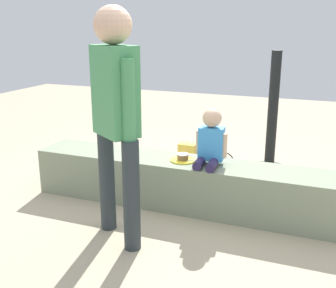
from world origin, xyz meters
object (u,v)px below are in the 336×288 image
(water_bottle_near_gift, at_px, (130,152))
(party_cup_red, at_px, (175,181))
(handbag_black_leather, at_px, (224,171))
(water_bottle_far_side, at_px, (108,153))
(adult_standing, at_px, (116,106))
(gift_bag, at_px, (187,157))
(child_seated, at_px, (211,140))
(cake_plate, at_px, (183,158))

(water_bottle_near_gift, xyz_separation_m, party_cup_red, (0.81, -0.63, -0.03))
(party_cup_red, relative_size, handbag_black_leather, 0.37)
(water_bottle_far_side, bearing_deg, handbag_black_leather, -4.51)
(water_bottle_far_side, relative_size, handbag_black_leather, 0.72)
(adult_standing, bearing_deg, water_bottle_near_gift, 113.94)
(party_cup_red, bearing_deg, water_bottle_near_gift, 142.04)
(adult_standing, xyz_separation_m, water_bottle_far_side, (-0.98, 1.57, -0.93))
(gift_bag, height_order, party_cup_red, gift_bag)
(adult_standing, height_order, handbag_black_leather, adult_standing)
(adult_standing, distance_m, water_bottle_near_gift, 2.16)
(water_bottle_far_side, bearing_deg, gift_bag, 3.46)
(gift_bag, xyz_separation_m, party_cup_red, (0.03, -0.49, -0.10))
(child_seated, xyz_separation_m, adult_standing, (-0.50, -0.72, 0.39))
(adult_standing, xyz_separation_m, water_bottle_near_gift, (-0.79, 1.77, -0.94))
(cake_plate, xyz_separation_m, party_cup_red, (-0.23, 0.41, -0.39))
(party_cup_red, xyz_separation_m, handbag_black_leather, (0.43, 0.31, 0.06))
(gift_bag, relative_size, water_bottle_near_gift, 1.82)
(adult_standing, height_order, cake_plate, adult_standing)
(water_bottle_far_side, height_order, handbag_black_leather, handbag_black_leather)
(water_bottle_far_side, height_order, party_cup_red, water_bottle_far_side)
(gift_bag, relative_size, party_cup_red, 3.02)
(water_bottle_near_gift, height_order, handbag_black_leather, handbag_black_leather)
(water_bottle_far_side, bearing_deg, water_bottle_near_gift, 46.71)
(cake_plate, height_order, party_cup_red, cake_plate)
(adult_standing, height_order, party_cup_red, adult_standing)
(cake_plate, distance_m, party_cup_red, 0.61)
(child_seated, relative_size, party_cup_red, 4.17)
(party_cup_red, height_order, handbag_black_leather, handbag_black_leather)
(handbag_black_leather, bearing_deg, adult_standing, -107.47)
(adult_standing, relative_size, handbag_black_leather, 5.41)
(adult_standing, xyz_separation_m, handbag_black_leather, (0.46, 1.45, -0.92))
(adult_standing, xyz_separation_m, cake_plate, (0.25, 0.72, -0.58))
(party_cup_red, bearing_deg, cake_plate, -61.09)
(cake_plate, bearing_deg, party_cup_red, 118.91)
(cake_plate, bearing_deg, handbag_black_leather, 74.38)
(adult_standing, bearing_deg, water_bottle_far_side, 122.02)
(adult_standing, distance_m, handbag_black_leather, 1.78)
(child_seated, height_order, water_bottle_far_side, child_seated)
(child_seated, relative_size, handbag_black_leather, 1.53)
(gift_bag, height_order, water_bottle_near_gift, gift_bag)
(cake_plate, relative_size, water_bottle_near_gift, 1.16)
(water_bottle_far_side, distance_m, party_cup_red, 1.09)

